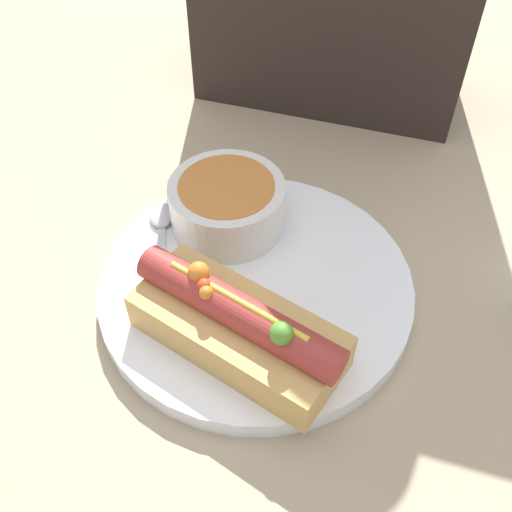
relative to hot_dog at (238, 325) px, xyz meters
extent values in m
plane|color=tan|center=(-0.01, 0.07, -0.04)|extent=(4.00, 4.00, 0.00)
cylinder|color=white|center=(-0.01, 0.07, -0.03)|extent=(0.28, 0.28, 0.02)
cube|color=tan|center=(0.00, 0.00, -0.01)|extent=(0.19, 0.12, 0.04)
cylinder|color=#9E332D|center=(0.00, 0.00, 0.02)|extent=(0.18, 0.08, 0.03)
sphere|color=#518C2D|center=(0.04, -0.02, 0.03)|extent=(0.02, 0.02, 0.02)
sphere|color=orange|center=(-0.04, 0.02, 0.03)|extent=(0.02, 0.02, 0.02)
sphere|color=#C63F1E|center=(-0.03, 0.01, 0.03)|extent=(0.01, 0.01, 0.01)
sphere|color=orange|center=(-0.02, 0.00, 0.03)|extent=(0.01, 0.01, 0.01)
cylinder|color=gold|center=(0.00, 0.00, 0.03)|extent=(0.12, 0.04, 0.01)
cylinder|color=silver|center=(-0.05, 0.13, 0.00)|extent=(0.11, 0.11, 0.05)
cylinder|color=#C67533|center=(-0.05, 0.13, 0.02)|extent=(0.09, 0.09, 0.01)
cube|color=#B7B7BC|center=(-0.09, 0.05, -0.02)|extent=(0.05, 0.11, 0.00)
ellipsoid|color=#B7B7BC|center=(-0.12, 0.12, -0.02)|extent=(0.04, 0.04, 0.01)
camera|label=1|loc=(0.10, -0.26, 0.39)|focal=42.00mm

